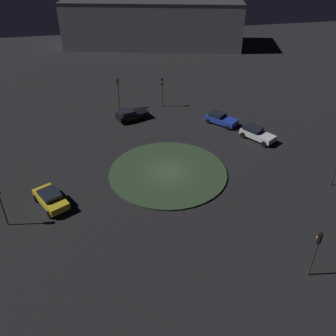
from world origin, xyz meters
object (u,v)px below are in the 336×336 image
object	(u,v)px
car_blue	(221,119)
traffic_light_north_near	(118,88)
traffic_light_north	(162,87)
traffic_light_southeast	(317,246)
store_building	(153,22)
car_white	(256,133)
car_black	(131,115)
traffic_light_west	(0,198)
car_yellow	(51,198)

from	to	relation	value
car_blue	traffic_light_north_near	bearing A→B (deg)	-160.53
traffic_light_north_near	traffic_light_north	bearing A→B (deg)	73.23
traffic_light_southeast	traffic_light_north	distance (m)	32.52
store_building	car_white	bearing A→B (deg)	111.50
car_black	store_building	distance (m)	36.14
car_white	traffic_light_west	world-z (taller)	traffic_light_west
car_white	traffic_light_north	world-z (taller)	traffic_light_north
car_blue	traffic_light_north	bearing A→B (deg)	-176.46
car_blue	traffic_light_north_near	world-z (taller)	traffic_light_north_near
car_white	traffic_light_west	bearing A→B (deg)	-102.28
car_blue	traffic_light_north	world-z (taller)	traffic_light_north
traffic_light_north	traffic_light_north_near	bearing A→B (deg)	-86.52
car_black	traffic_light_north	xyz separation A→B (m)	(4.87, 3.34, 2.19)
traffic_light_southeast	traffic_light_north	world-z (taller)	traffic_light_southeast
car_blue	traffic_light_southeast	bearing A→B (deg)	-43.22
traffic_light_southeast	traffic_light_west	size ratio (longest dim) A/B	1.00
traffic_light_southeast	traffic_light_west	xyz separation A→B (m)	(-23.19, 10.36, 0.01)
car_black	traffic_light_southeast	distance (m)	30.56
traffic_light_north	store_building	xyz separation A→B (m)	(4.10, 31.46, 1.62)
car_blue	car_black	world-z (taller)	car_black
traffic_light_west	car_white	bearing A→B (deg)	1.99
traffic_light_north	traffic_light_west	xyz separation A→B (m)	(-17.99, -21.75, 0.06)
car_blue	car_white	bearing A→B (deg)	-8.98
traffic_light_west	store_building	distance (m)	57.64
car_yellow	traffic_light_southeast	bearing A→B (deg)	-150.52
car_yellow	traffic_light_north_near	distance (m)	22.00
traffic_light_west	traffic_light_north	bearing A→B (deg)	32.22
car_blue	traffic_light_north	size ratio (longest dim) A/B	1.04
car_blue	store_building	xyz separation A→B (m)	(-2.42, 38.27, 3.88)
traffic_light_north	traffic_light_north_near	xyz separation A→B (m)	(-6.07, 0.55, 0.12)
traffic_light_southeast	traffic_light_west	distance (m)	25.40
traffic_light_north_near	store_building	distance (m)	32.57
car_white	traffic_light_north	distance (m)	15.18
car_yellow	traffic_light_north	world-z (taller)	traffic_light_north
traffic_light_north	store_building	distance (m)	31.77
store_building	traffic_light_southeast	bearing A→B (deg)	105.40
traffic_light_north_near	traffic_light_west	distance (m)	25.29
car_white	traffic_light_north	xyz separation A→B (m)	(-9.47, 11.67, 2.16)
car_black	car_yellow	bearing A→B (deg)	-139.48
car_white	store_building	world-z (taller)	store_building
traffic_light_west	car_blue	bearing A→B (deg)	13.19
car_white	store_building	xyz separation A→B (m)	(-5.37, 43.13, 3.78)
car_yellow	traffic_light_north	size ratio (longest dim) A/B	1.09
traffic_light_north_near	car_blue	bearing A→B (deg)	48.13
car_white	traffic_light_north_near	distance (m)	19.90
car_blue	traffic_light_west	distance (m)	28.80
car_blue	traffic_light_southeast	size ratio (longest dim) A/B	1.03
car_yellow	traffic_light_west	xyz separation A→B (m)	(-3.63, -2.05, 2.25)
traffic_light_southeast	traffic_light_north_near	bearing A→B (deg)	-7.62
car_blue	traffic_light_southeast	xyz separation A→B (m)	(-1.32, -25.30, 2.31)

